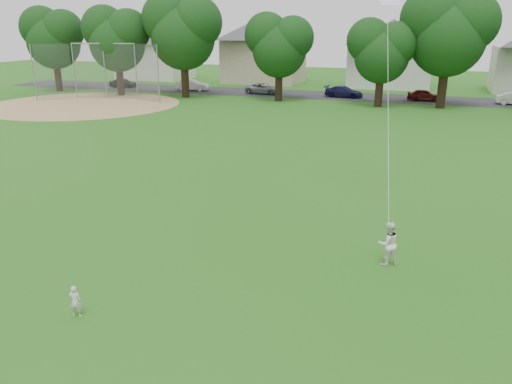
% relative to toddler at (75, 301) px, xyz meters
% --- Properties ---
extents(ground, '(160.00, 160.00, 0.00)m').
position_rel_toddler_xyz_m(ground, '(3.00, 2.41, -0.43)').
color(ground, '#246216').
rests_on(ground, ground).
extents(street, '(90.00, 7.00, 0.01)m').
position_rel_toddler_xyz_m(street, '(3.00, 44.41, -0.43)').
color(street, '#2D2D30').
rests_on(street, ground).
extents(dirt_infield, '(18.00, 18.00, 0.02)m').
position_rel_toddler_xyz_m(dirt_infield, '(-23.00, 30.41, -0.42)').
color(dirt_infield, '#9E7F51').
rests_on(dirt_infield, ground).
extents(toddler, '(0.36, 0.28, 0.86)m').
position_rel_toddler_xyz_m(toddler, '(0.00, 0.00, 0.00)').
color(toddler, silver).
rests_on(toddler, ground).
extents(older_boy, '(0.85, 0.80, 1.40)m').
position_rel_toddler_xyz_m(older_boy, '(7.15, 5.57, 0.27)').
color(older_boy, white).
rests_on(older_boy, ground).
extents(kite, '(1.26, 3.50, 9.28)m').
position_rel_toddler_xyz_m(kite, '(6.59, 8.49, 4.14)').
color(kite, white).
rests_on(kite, ground).
extents(baseball_backstop, '(12.07, 4.32, 5.40)m').
position_rel_toddler_xyz_m(baseball_backstop, '(-23.20, 34.09, 2.27)').
color(baseball_backstop, gray).
rests_on(baseball_backstop, ground).
extents(tree_row, '(82.72, 8.76, 10.81)m').
position_rel_toddler_xyz_m(tree_row, '(7.30, 38.06, 6.11)').
color(tree_row, black).
rests_on(tree_row, ground).
extents(parked_cars, '(63.34, 2.04, 1.21)m').
position_rel_toddler_xyz_m(parked_cars, '(5.24, 43.41, 0.16)').
color(parked_cars, black).
rests_on(parked_cars, ground).
extents(house_row, '(77.24, 13.93, 9.83)m').
position_rel_toddler_xyz_m(house_row, '(3.28, 54.41, 4.42)').
color(house_row, white).
rests_on(house_row, ground).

